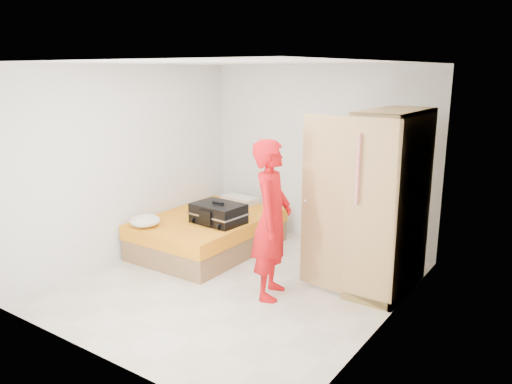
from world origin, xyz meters
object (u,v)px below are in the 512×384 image
Objects in this scene: person at (272,220)px; wardrobe at (385,207)px; round_cushion at (145,221)px; bed at (209,233)px; suitcase at (218,213)px.

wardrobe is at bearing -66.67° from person.
person is 1.97m from round_cushion.
person is at bearing 2.65° from round_cushion.
round_cushion reaches higher than bed.
person is (-0.96, -0.91, -0.10)m from wardrobe.
wardrobe reaches higher than suitcase.
person is 1.39m from suitcase.
wardrobe is 5.19× the size of round_cushion.
bed is 1.12× the size of person.
person is at bearing -20.87° from suitcase.
suitcase reaches higher than round_cushion.
suitcase is (0.31, -0.16, 0.38)m from bed.
wardrobe is 3.09m from round_cushion.
person reaches higher than round_cushion.
wardrobe is 1.32m from person.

